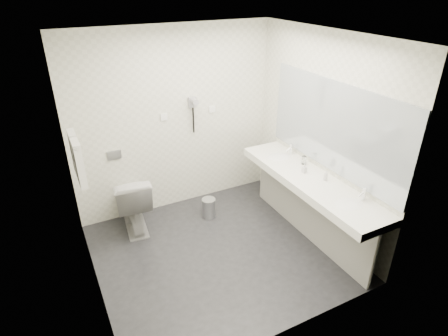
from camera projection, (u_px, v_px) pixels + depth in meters
floor at (219, 252)px, 4.55m from camera, size 2.80×2.80×0.00m
ceiling at (217, 37)px, 3.40m from camera, size 2.80×2.80×0.00m
wall_back at (175, 122)px, 5.00m from camera, size 2.80×0.00×2.80m
wall_front at (291, 224)px, 2.95m from camera, size 2.80×0.00×2.80m
wall_left at (81, 191)px, 3.41m from camera, size 0.00×2.60×2.60m
wall_right at (321, 137)px, 4.55m from camera, size 0.00×2.60×2.60m
vanity_counter at (310, 181)px, 4.48m from camera, size 0.55×2.20×0.10m
vanity_panel at (308, 210)px, 4.69m from camera, size 0.03×2.15×0.75m
vanity_post_near at (373, 260)px, 3.88m from camera, size 0.06×0.06×0.75m
vanity_post_far at (265, 175)px, 5.52m from camera, size 0.06×0.06×0.75m
mirror at (333, 127)px, 4.29m from camera, size 0.02×2.20×1.05m
basin_near at (349, 205)px, 3.95m from camera, size 0.40×0.31×0.05m
basin_far at (279, 158)px, 4.98m from camera, size 0.40×0.31×0.05m
faucet_near at (364, 194)px, 3.99m from camera, size 0.04×0.04×0.15m
faucet_far at (291, 149)px, 5.02m from camera, size 0.04×0.04×0.15m
soap_bottle_a at (305, 169)px, 4.55m from camera, size 0.05×0.05×0.11m
soap_bottle_c at (326, 176)px, 4.38m from camera, size 0.06×0.06×0.12m
glass_left at (304, 160)px, 4.76m from camera, size 0.06×0.06×0.11m
toilet at (132, 201)px, 4.84m from camera, size 0.53×0.83×0.80m
flush_plate at (114, 155)px, 4.79m from camera, size 0.18×0.02×0.12m
pedal_bin at (209, 208)px, 5.17m from camera, size 0.25×0.25×0.26m
bin_lid at (209, 200)px, 5.11m from camera, size 0.19×0.19×0.02m
towel_rail at (72, 139)px, 3.73m from camera, size 0.02×0.62×0.02m
towel_near at (79, 164)px, 3.72m from camera, size 0.07×0.24×0.48m
towel_far at (75, 153)px, 3.94m from camera, size 0.07×0.24×0.48m
dryer_cradle at (192, 102)px, 4.97m from camera, size 0.10×0.04×0.14m
dryer_barrel at (194, 101)px, 4.90m from camera, size 0.08×0.14×0.08m
dryer_cord at (193, 120)px, 5.07m from camera, size 0.02×0.02×0.35m
switch_plate_a at (164, 117)px, 4.89m from camera, size 0.09×0.02×0.09m
switch_plate_b at (212, 109)px, 5.17m from camera, size 0.09×0.02×0.09m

